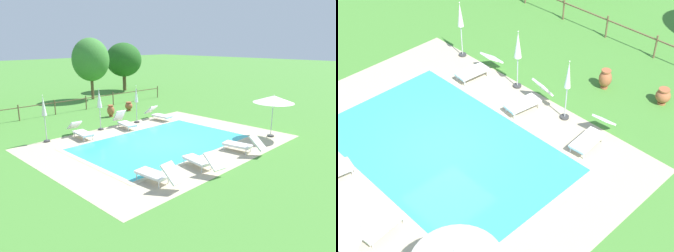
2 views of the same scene
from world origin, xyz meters
TOP-DOWN VIEW (x-y plane):
  - ground_plane at (0.00, 0.00)m, footprint 160.00×160.00m
  - pool_deck_paving at (0.00, 0.00)m, footprint 12.01×9.01m
  - swimming_pool_water at (0.00, 0.00)m, footprint 8.18×5.18m
  - pool_coping_rim at (0.00, 0.00)m, footprint 8.66×5.66m
  - sun_lounger_north_near_steps at (-2.41, 3.73)m, footprint 0.76×2.06m
  - sun_lounger_north_mid at (-3.52, -3.34)m, footprint 0.73×1.98m
  - sun_lounger_north_far at (3.29, 3.65)m, footprint 0.75×2.02m
  - sun_lounger_north_end at (1.59, -3.70)m, footprint 0.85×1.99m
  - sun_lounger_south_near_corner at (0.46, 3.60)m, footprint 0.88×1.93m
  - sun_lounger_south_mid at (-1.33, -3.62)m, footprint 0.92×2.05m
  - patio_umbrella_open_foreground at (4.86, -3.42)m, footprint 2.11×2.11m
  - patio_umbrella_closed_row_west at (-4.03, 4.31)m, footprint 0.32×0.32m
  - patio_umbrella_closed_row_mid_west at (1.78, 4.07)m, footprint 0.32×0.32m
  - patio_umbrella_closed_row_centre at (-0.78, 4.28)m, footprint 0.32×0.32m
  - terracotta_urn_near_fence at (3.74, 7.28)m, footprint 0.55×0.55m
  - terracotta_urn_by_tree at (1.63, 6.60)m, footprint 0.50×0.50m
  - perimeter_fence at (-0.72, 9.88)m, footprint 19.89×0.08m
  - tree_centre at (9.85, 15.53)m, footprint 3.64×3.64m
  - tree_east_mid at (4.57, 13.35)m, footprint 3.19×3.19m

SIDE VIEW (x-z plane):
  - ground_plane at x=0.00m, z-range 0.00..0.00m
  - pool_deck_paving at x=0.00m, z-range 0.00..0.01m
  - swimming_pool_water at x=0.00m, z-range 0.00..0.01m
  - pool_coping_rim at x=0.00m, z-range 0.01..0.01m
  - terracotta_urn_near_fence at x=3.74m, z-range 0.03..0.67m
  - sun_lounger_north_near_steps at x=-2.41m, z-range -0.04..0.78m
  - sun_lounger_south_mid at x=-1.33m, z-range -0.06..0.81m
  - sun_lounger_north_far at x=3.29m, z-range -0.06..0.81m
  - sun_lounger_north_mid at x=-3.52m, z-range -0.07..0.84m
  - sun_lounger_north_end at x=1.59m, z-range -0.08..0.85m
  - sun_lounger_south_near_corner at x=0.46m, z-range -0.10..0.89m
  - terracotta_urn_by_tree at x=1.63m, z-range 0.03..0.83m
  - perimeter_fence at x=-0.72m, z-range 0.15..1.20m
  - patio_umbrella_closed_row_mid_west at x=1.78m, z-range 0.35..2.72m
  - patio_umbrella_closed_row_west at x=-4.03m, z-range 0.43..2.86m
  - patio_umbrella_closed_row_centre at x=-0.78m, z-range 0.46..2.86m
  - patio_umbrella_open_foreground at x=4.86m, z-range 0.89..3.16m
  - tree_centre at x=9.85m, z-range 0.71..5.56m
  - tree_east_mid at x=4.57m, z-range 0.79..6.08m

